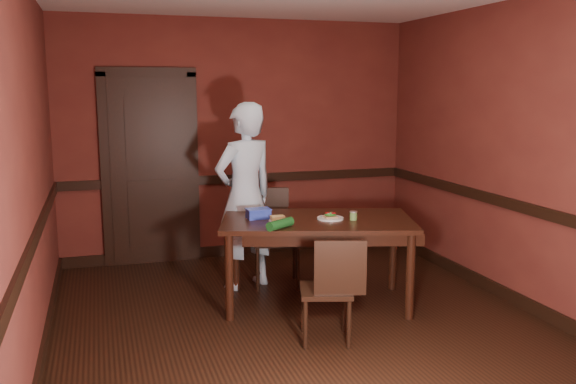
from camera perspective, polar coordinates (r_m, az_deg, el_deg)
floor at (r=5.18m, az=1.18°, el=-12.16°), size 4.00×4.50×0.01m
wall_back at (r=7.00m, az=-4.66°, el=4.92°), size 4.00×0.02×2.70m
wall_front at (r=2.83m, az=15.92°, el=-2.46°), size 4.00×0.02×2.70m
wall_left at (r=4.62m, az=-23.02°, el=1.73°), size 0.02×4.50×2.70m
wall_right at (r=5.79m, az=20.37°, el=3.36°), size 0.02×4.50×2.70m
dado_back at (r=7.04m, az=-4.58°, el=1.26°), size 4.00×0.03×0.10m
dado_left at (r=4.69m, az=-22.48°, el=-3.71°), size 0.03×4.50×0.10m
dado_right at (r=5.85m, az=19.99°, el=-1.02°), size 0.03×4.50×0.10m
baseboard_back at (r=7.21m, az=-4.49°, el=-5.36°), size 4.00×0.03×0.12m
baseboard_left at (r=4.95m, az=-21.83°, el=-13.23°), size 0.03×4.50×0.12m
baseboard_right at (r=6.05m, az=19.53°, el=-8.87°), size 0.03×4.50×0.12m
door at (r=6.85m, az=-12.76°, el=2.43°), size 1.05×0.07×2.20m
dining_table at (r=5.51m, az=2.73°, el=-6.51°), size 1.87×1.38×0.79m
chair_far at (r=5.99m, az=-1.08°, el=-4.35°), size 0.53×0.53×0.95m
chair_near at (r=4.73m, az=3.55°, el=-8.99°), size 0.48×0.48×0.83m
person at (r=5.88m, az=-4.05°, el=-0.40°), size 0.77×0.64×1.80m
sandwich_plate at (r=5.40m, az=3.98°, el=-2.37°), size 0.24×0.24×0.06m
sauce_jar at (r=5.38m, az=6.14°, el=-2.20°), size 0.07×0.07×0.08m
cheese_saucer at (r=5.30m, az=-0.99°, el=-2.55°), size 0.16×0.16×0.05m
food_tub at (r=5.41m, az=-2.79°, el=-2.01°), size 0.22×0.15×0.09m
wrapped_veg at (r=5.02m, az=-0.73°, el=-3.01°), size 0.27×0.22×0.08m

